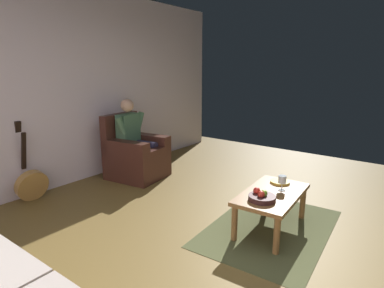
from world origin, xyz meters
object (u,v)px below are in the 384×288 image
coffee_table (272,198)px  fruit_bowl (262,197)px  person_seated (135,137)px  guitar (31,183)px  wine_glass_near (282,180)px  decorative_dish (280,182)px  armchair (135,156)px

coffee_table → fruit_bowl: (0.25, -0.00, 0.10)m
person_seated → guitar: size_ratio=1.18×
wine_glass_near → decorative_dish: bearing=-153.8°
armchair → fruit_bowl: (0.52, 2.33, 0.10)m
fruit_bowl → decorative_dish: 0.56m
decorative_dish → coffee_table: bearing=7.8°
armchair → decorative_dish: (-0.04, 2.29, 0.08)m
fruit_bowl → decorative_dish: size_ratio=1.23×
armchair → guitar: 1.47m
fruit_bowl → decorative_dish: fruit_bowl is taller
person_seated → guitar: (1.42, -0.40, -0.41)m
person_seated → decorative_dish: person_seated is taller
coffee_table → wine_glass_near: 0.21m
armchair → guitar: size_ratio=0.96×
coffee_table → wine_glass_near: wine_glass_near is taller
armchair → guitar: guitar is taller
person_seated → wine_glass_near: 2.38m
guitar → person_seated: bearing=164.4°
armchair → decorative_dish: armchair is taller
armchair → coffee_table: armchair is taller
wine_glass_near → fruit_bowl: wine_glass_near is taller
guitar → wine_glass_near: bearing=114.3°
armchair → fruit_bowl: armchair is taller
fruit_bowl → coffee_table: bearing=179.8°
coffee_table → decorative_dish: bearing=-172.2°
guitar → decorative_dish: (-1.45, 2.67, 0.19)m
coffee_table → fruit_bowl: size_ratio=3.74×
person_seated → decorative_dish: size_ratio=5.62×
coffee_table → decorative_dish: decorative_dish is taller
armchair → coffee_table: 2.35m
person_seated → wine_glass_near: bearing=78.0°
coffee_table → guitar: (1.14, -2.71, -0.11)m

